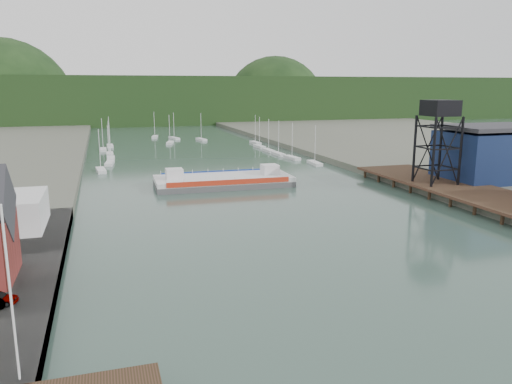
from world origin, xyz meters
TOP-DOWN VIEW (x-y plane):
  - east_pier at (37.00, 45.00)m, footprint 14.00×70.00m
  - flagpole at (-33.00, 10.00)m, footprint 0.16×0.16m
  - lift_tower at (35.00, 58.00)m, footprint 6.50×6.50m
  - blue_shed at (50.00, 60.00)m, footprint 20.50×14.50m
  - marina_sailboats at (0.08, 138.46)m, footprint 57.71×92.65m
  - distant_hills at (-3.98, 301.35)m, footprint 500.00×120.00m
  - chain_ferry at (-2.74, 77.91)m, footprint 28.84×12.30m

SIDE VIEW (x-z plane):
  - marina_sailboats at x=0.08m, z-range -0.10..0.80m
  - chain_ferry at x=-2.74m, z-range -0.88..3.24m
  - east_pier at x=37.00m, z-range 0.67..3.12m
  - blue_shed at x=50.00m, z-range 1.41..12.71m
  - flagpole at x=-33.00m, z-range 1.60..13.60m
  - distant_hills at x=-3.98m, z-range -29.62..50.38m
  - lift_tower at x=35.00m, z-range 7.65..23.65m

